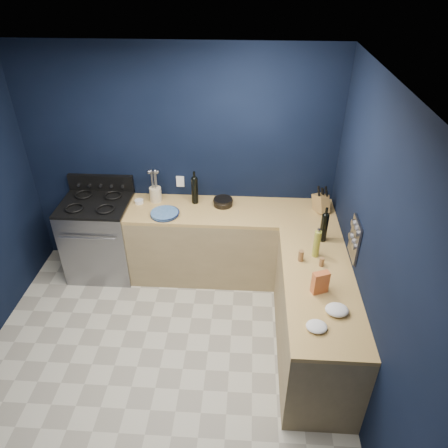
# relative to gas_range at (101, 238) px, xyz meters

# --- Properties ---
(floor) EXTENTS (3.50, 3.50, 0.02)m
(floor) POSITION_rel_gas_range_xyz_m (0.93, -1.42, -0.47)
(floor) COLOR beige
(floor) RESTS_ON ground
(ceiling) EXTENTS (3.50, 3.50, 0.02)m
(ceiling) POSITION_rel_gas_range_xyz_m (0.93, -1.42, 2.15)
(ceiling) COLOR silver
(ceiling) RESTS_ON ground
(wall_back) EXTENTS (3.50, 0.02, 2.60)m
(wall_back) POSITION_rel_gas_range_xyz_m (0.93, 0.34, 0.84)
(wall_back) COLOR black
(wall_back) RESTS_ON ground
(wall_right) EXTENTS (0.02, 3.50, 2.60)m
(wall_right) POSITION_rel_gas_range_xyz_m (2.69, -1.42, 0.84)
(wall_right) COLOR black
(wall_right) RESTS_ON ground
(cab_back) EXTENTS (2.30, 0.63, 0.86)m
(cab_back) POSITION_rel_gas_range_xyz_m (1.53, 0.02, -0.03)
(cab_back) COLOR #9F895E
(cab_back) RESTS_ON floor
(top_back) EXTENTS (2.30, 0.63, 0.04)m
(top_back) POSITION_rel_gas_range_xyz_m (1.53, 0.02, 0.42)
(top_back) COLOR olive
(top_back) RESTS_ON cab_back
(cab_right) EXTENTS (0.63, 1.67, 0.86)m
(cab_right) POSITION_rel_gas_range_xyz_m (2.37, -1.13, -0.03)
(cab_right) COLOR #9F895E
(cab_right) RESTS_ON floor
(top_right) EXTENTS (0.63, 1.67, 0.04)m
(top_right) POSITION_rel_gas_range_xyz_m (2.37, -1.13, 0.42)
(top_right) COLOR olive
(top_right) RESTS_ON cab_right
(gas_range) EXTENTS (0.76, 0.66, 0.92)m
(gas_range) POSITION_rel_gas_range_xyz_m (0.00, 0.00, 0.00)
(gas_range) COLOR gray
(gas_range) RESTS_ON floor
(oven_door) EXTENTS (0.59, 0.02, 0.42)m
(oven_door) POSITION_rel_gas_range_xyz_m (0.00, -0.32, -0.01)
(oven_door) COLOR black
(oven_door) RESTS_ON gas_range
(cooktop) EXTENTS (0.76, 0.66, 0.03)m
(cooktop) POSITION_rel_gas_range_xyz_m (0.00, 0.00, 0.48)
(cooktop) COLOR black
(cooktop) RESTS_ON gas_range
(backguard) EXTENTS (0.76, 0.06, 0.20)m
(backguard) POSITION_rel_gas_range_xyz_m (0.00, 0.30, 0.58)
(backguard) COLOR black
(backguard) RESTS_ON gas_range
(spice_panel) EXTENTS (0.02, 0.28, 0.38)m
(spice_panel) POSITION_rel_gas_range_xyz_m (2.67, -0.87, 0.72)
(spice_panel) COLOR gray
(spice_panel) RESTS_ON wall_right
(wall_outlet) EXTENTS (0.09, 0.02, 0.13)m
(wall_outlet) POSITION_rel_gas_range_xyz_m (0.93, 0.32, 0.62)
(wall_outlet) COLOR white
(wall_outlet) RESTS_ON wall_back
(plate_stack) EXTENTS (0.39, 0.39, 0.04)m
(plate_stack) POSITION_rel_gas_range_xyz_m (0.81, -0.13, 0.46)
(plate_stack) COLOR #375D91
(plate_stack) RESTS_ON top_back
(ramekin) EXTENTS (0.11, 0.11, 0.04)m
(ramekin) POSITION_rel_gas_range_xyz_m (0.48, 0.11, 0.46)
(ramekin) COLOR white
(ramekin) RESTS_ON top_back
(utensil_crock) EXTENTS (0.14, 0.14, 0.17)m
(utensil_crock) POSITION_rel_gas_range_xyz_m (0.66, 0.17, 0.52)
(utensil_crock) COLOR beige
(utensil_crock) RESTS_ON top_back
(wine_bottle_back) EXTENTS (0.08, 0.08, 0.31)m
(wine_bottle_back) POSITION_rel_gas_range_xyz_m (1.12, 0.16, 0.59)
(wine_bottle_back) COLOR black
(wine_bottle_back) RESTS_ON top_back
(lemon_basket) EXTENTS (0.27, 0.27, 0.08)m
(lemon_basket) POSITION_rel_gas_range_xyz_m (1.44, 0.12, 0.48)
(lemon_basket) COLOR black
(lemon_basket) RESTS_ON top_back
(knife_block) EXTENTS (0.20, 0.25, 0.24)m
(knife_block) POSITION_rel_gas_range_xyz_m (2.51, 0.06, 0.54)
(knife_block) COLOR olive
(knife_block) RESTS_ON top_back
(wine_bottle_right) EXTENTS (0.08, 0.08, 0.29)m
(wine_bottle_right) POSITION_rel_gas_range_xyz_m (2.46, -0.50, 0.59)
(wine_bottle_right) COLOR black
(wine_bottle_right) RESTS_ON top_right
(oil_bottle) EXTENTS (0.07, 0.07, 0.27)m
(oil_bottle) POSITION_rel_gas_range_xyz_m (2.36, -0.76, 0.58)
(oil_bottle) COLOR #999F32
(oil_bottle) RESTS_ON top_right
(spice_jar_near) EXTENTS (0.06, 0.06, 0.11)m
(spice_jar_near) POSITION_rel_gas_range_xyz_m (2.22, -0.84, 0.49)
(spice_jar_near) COLOR olive
(spice_jar_near) RESTS_ON top_right
(spice_jar_far) EXTENTS (0.05, 0.05, 0.09)m
(spice_jar_far) POSITION_rel_gas_range_xyz_m (2.40, -0.90, 0.48)
(spice_jar_far) COLOR olive
(spice_jar_far) RESTS_ON top_right
(crouton_bag) EXTENTS (0.15, 0.11, 0.20)m
(crouton_bag) POSITION_rel_gas_range_xyz_m (2.33, -1.26, 0.54)
(crouton_bag) COLOR #B61F3D
(crouton_bag) RESTS_ON top_right
(towel_front) EXTENTS (0.23, 0.22, 0.07)m
(towel_front) POSITION_rel_gas_range_xyz_m (2.44, -1.50, 0.47)
(towel_front) COLOR white
(towel_front) RESTS_ON top_right
(towel_end) EXTENTS (0.17, 0.16, 0.05)m
(towel_end) POSITION_rel_gas_range_xyz_m (2.26, -1.68, 0.46)
(towel_end) COLOR white
(towel_end) RESTS_ON top_right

